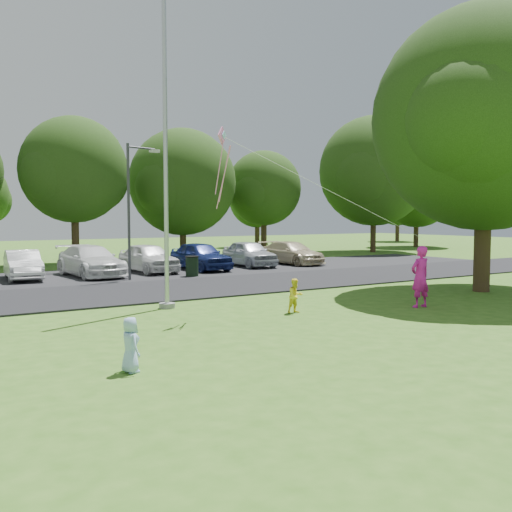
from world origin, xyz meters
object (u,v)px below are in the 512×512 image
street_lamp (133,199)px  trash_can (192,267)px  child_blue (130,345)px  woman (420,277)px  kite (230,155)px  child_yellow (295,296)px  big_tree (486,123)px  flagpole (166,175)px

street_lamp → trash_can: street_lamp is taller
street_lamp → child_blue: bearing=-123.8°
street_lamp → woman: 13.22m
child_blue → kite: size_ratio=0.16×
street_lamp → child_yellow: street_lamp is taller
child_yellow → street_lamp: bearing=96.1°
child_blue → child_yellow: bearing=-64.4°
street_lamp → child_blue: street_lamp is taller
street_lamp → child_yellow: size_ratio=5.90×
big_tree → child_yellow: bearing=-179.6°
woman → flagpole: bearing=-29.5°
flagpole → woman: (6.82, -4.14, -3.19)m
trash_can → child_yellow: bearing=-99.4°
street_lamp → flagpole: bearing=-116.4°
kite → street_lamp: bearing=48.3°
trash_can → child_blue: bearing=-119.9°
flagpole → kite: (0.95, -2.33, 0.44)m
flagpole → kite: size_ratio=1.59×
street_lamp → kite: street_lamp is taller
woman → trash_can: bearing=-77.7°
child_blue → kite: bearing=-50.9°
trash_can → street_lamp: bearing=177.9°
trash_can → woman: woman is taller
flagpole → woman: 8.59m
kite → woman: bearing=-53.9°
street_lamp → kite: bearing=-108.1°
street_lamp → woman: street_lamp is taller
flagpole → trash_can: size_ratio=9.89×
woman → kite: bearing=-15.4°
flagpole → child_yellow: 5.47m
trash_can → child_blue: 16.37m
trash_can → child_blue: size_ratio=0.98×
flagpole → kite: 2.55m
child_blue → kite: 7.37m
flagpole → trash_can: bearing=59.1°
street_lamp → big_tree: (9.88, -10.63, 2.70)m
street_lamp → woman: bearing=-80.5°
kite → flagpole: bearing=75.4°
street_lamp → kite: 10.21m
woman → child_yellow: size_ratio=1.89×
flagpole → big_tree: big_tree is taller
woman → child_blue: bearing=14.5°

